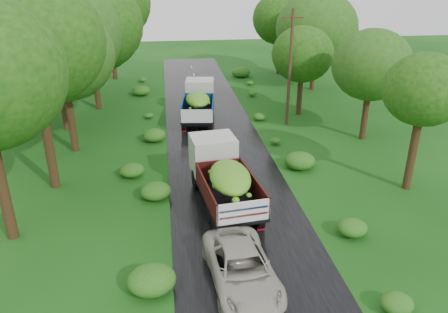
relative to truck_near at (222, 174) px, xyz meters
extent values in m
plane|color=#0F400D|center=(0.57, -7.90, -1.59)|extent=(120.00, 120.00, 0.00)
cube|color=black|center=(0.57, -2.90, -1.58)|extent=(6.50, 80.00, 0.02)
cube|color=#BFB78C|center=(0.57, -7.90, -1.57)|extent=(0.12, 1.60, 0.00)
cube|color=#BFB78C|center=(0.57, -3.90, -1.57)|extent=(0.12, 1.60, 0.00)
cube|color=#BFB78C|center=(0.57, 0.10, -1.57)|extent=(0.12, 1.60, 0.00)
cube|color=#BFB78C|center=(0.57, 4.10, -1.57)|extent=(0.12, 1.60, 0.00)
cube|color=#BFB78C|center=(0.57, 8.10, -1.57)|extent=(0.12, 1.60, 0.00)
cube|color=#BFB78C|center=(0.57, 12.10, -1.57)|extent=(0.12, 1.60, 0.00)
cube|color=#BFB78C|center=(0.57, 16.10, -1.57)|extent=(0.12, 1.60, 0.00)
cube|color=#BFB78C|center=(0.57, 20.10, -1.57)|extent=(0.12, 1.60, 0.00)
cube|color=#BFB78C|center=(0.57, 24.10, -1.57)|extent=(0.12, 1.60, 0.00)
cube|color=#BFB78C|center=(0.57, 28.10, -1.57)|extent=(0.12, 1.60, 0.00)
cube|color=#BFB78C|center=(0.57, 32.10, -1.57)|extent=(0.12, 1.60, 0.00)
cube|color=black|center=(0.04, -0.33, -0.91)|extent=(2.49, 6.06, 0.29)
cylinder|color=black|center=(-1.22, 1.67, -1.07)|extent=(0.42, 1.07, 1.04)
cylinder|color=black|center=(0.79, 1.91, -1.07)|extent=(0.42, 1.07, 1.04)
cylinder|color=black|center=(-0.81, -1.78, -1.07)|extent=(0.42, 1.07, 1.04)
cylinder|color=black|center=(1.21, -1.54, -1.07)|extent=(0.42, 1.07, 1.04)
cylinder|color=black|center=(-0.68, -2.84, -1.07)|extent=(0.42, 1.07, 1.04)
cylinder|color=black|center=(1.33, -2.60, -1.07)|extent=(0.42, 1.07, 1.04)
cube|color=maroon|center=(-0.63, -3.19, -1.30)|extent=(0.36, 0.08, 0.47)
cube|color=maroon|center=(1.38, -2.95, -1.30)|extent=(0.36, 0.08, 0.47)
cube|color=silver|center=(-0.24, 2.00, 0.23)|extent=(2.53, 2.25, 1.98)
cube|color=black|center=(0.17, -1.42, -0.68)|extent=(2.92, 4.75, 0.17)
cube|color=#45130C|center=(-0.98, -1.56, -0.10)|extent=(0.62, 4.47, 0.99)
cube|color=#45130C|center=(1.32, -1.28, -0.10)|extent=(0.62, 4.47, 0.99)
cube|color=#45130C|center=(-0.09, 0.77, -0.10)|extent=(2.40, 0.37, 0.99)
cube|color=silver|center=(0.44, -3.61, -0.10)|extent=(2.40, 0.37, 0.99)
ellipsoid|color=#409A1C|center=(0.17, -1.42, 0.52)|extent=(2.46, 3.99, 1.04)
cube|color=black|center=(-0.13, 12.79, -0.94)|extent=(2.46, 5.83, 0.28)
cylinder|color=black|center=(-0.83, 14.95, -1.09)|extent=(0.41, 1.03, 1.00)
cylinder|color=black|center=(1.10, 14.70, -1.09)|extent=(0.41, 1.03, 1.00)
cylinder|color=black|center=(-1.27, 11.64, -1.09)|extent=(0.41, 1.03, 1.00)
cylinder|color=black|center=(0.66, 11.39, -1.09)|extent=(0.41, 1.03, 1.00)
cylinder|color=black|center=(-1.40, 10.63, -1.09)|extent=(0.41, 1.03, 1.00)
cylinder|color=black|center=(0.53, 10.37, -1.09)|extent=(0.41, 1.03, 1.00)
cube|color=maroon|center=(-1.45, 10.29, -1.31)|extent=(0.34, 0.08, 0.45)
cube|color=maroon|center=(0.48, 10.03, -1.31)|extent=(0.34, 0.08, 0.45)
cube|color=silver|center=(0.16, 15.03, 0.16)|extent=(2.45, 2.18, 1.91)
cube|color=black|center=(-0.27, 11.75, -0.72)|extent=(2.85, 4.58, 0.16)
cube|color=navy|center=(-1.38, 11.89, -0.16)|extent=(0.65, 4.28, 0.95)
cube|color=navy|center=(0.83, 11.60, -0.16)|extent=(0.65, 4.28, 0.95)
cube|color=navy|center=(0.00, 13.84, -0.16)|extent=(2.30, 0.38, 0.95)
cube|color=silver|center=(-0.55, 9.65, -0.16)|extent=(2.30, 0.38, 0.95)
ellipsoid|color=#409A1C|center=(-0.27, 11.75, 0.44)|extent=(2.40, 3.85, 1.00)
imported|color=#BBB5A6|center=(-0.11, -6.33, -0.87)|extent=(2.69, 5.19, 1.40)
cylinder|color=#382616|center=(6.38, 11.03, 2.63)|extent=(0.29, 0.29, 8.43)
cube|color=#382616|center=(6.38, 11.03, 6.21)|extent=(1.45, 0.49, 0.11)
cylinder|color=black|center=(-8.83, 2.89, 2.85)|extent=(0.49, 0.49, 8.88)
ellipsoid|color=#13440D|center=(-8.83, 2.89, 6.23)|extent=(3.77, 3.77, 3.39)
cylinder|color=black|center=(-8.63, 7.97, 1.97)|extent=(0.45, 0.45, 7.12)
ellipsoid|color=#13440D|center=(-8.63, 7.97, 4.67)|extent=(3.55, 3.55, 3.20)
cylinder|color=black|center=(-9.94, 12.15, 2.33)|extent=(0.47, 0.47, 7.83)
ellipsoid|color=#13440D|center=(-9.94, 12.15, 5.30)|extent=(4.29, 4.29, 3.86)
cylinder|color=black|center=(-8.24, 17.01, 2.33)|extent=(0.47, 0.47, 7.83)
ellipsoid|color=#13440D|center=(-8.24, 17.01, 5.30)|extent=(4.10, 4.10, 3.69)
cylinder|color=black|center=(-9.63, 23.18, 2.76)|extent=(0.49, 0.49, 8.71)
ellipsoid|color=#13440D|center=(-9.63, 23.18, 6.07)|extent=(3.95, 3.95, 3.55)
cylinder|color=black|center=(-7.83, 27.56, 2.74)|extent=(0.49, 0.49, 8.66)
ellipsoid|color=#13440D|center=(-7.83, 27.56, 6.04)|extent=(4.12, 4.12, 3.71)
cylinder|color=black|center=(10.10, 0.13, 1.53)|extent=(0.43, 0.43, 6.24)
ellipsoid|color=#214E13|center=(10.10, 0.13, 3.90)|extent=(2.85, 2.85, 2.57)
cylinder|color=black|center=(10.84, 7.48, 1.34)|extent=(0.42, 0.42, 5.85)
ellipsoid|color=#214E13|center=(10.84, 7.48, 3.56)|extent=(3.22, 3.22, 2.90)
cylinder|color=black|center=(8.00, 13.33, 1.15)|extent=(0.41, 0.41, 5.48)
ellipsoid|color=#214E13|center=(8.00, 13.33, 3.24)|extent=(3.09, 3.09, 2.78)
cylinder|color=black|center=(11.50, 20.56, 1.66)|extent=(0.44, 0.44, 6.50)
ellipsoid|color=#214E13|center=(11.50, 20.56, 4.13)|extent=(3.88, 3.88, 3.49)
cylinder|color=black|center=(9.94, 27.58, 1.75)|extent=(0.44, 0.44, 6.68)
ellipsoid|color=#214E13|center=(9.94, 27.58, 4.28)|extent=(3.48, 3.48, 3.13)
camera|label=1|loc=(-2.56, -19.37, 9.56)|focal=35.00mm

